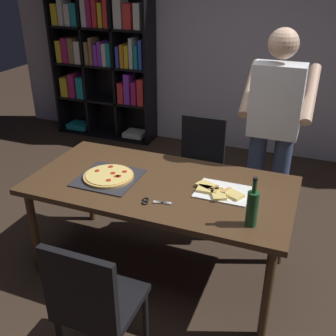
{
  "coord_description": "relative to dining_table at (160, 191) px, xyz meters",
  "views": [
    {
      "loc": [
        0.96,
        -2.29,
        2.1
      ],
      "look_at": [
        0.0,
        0.15,
        0.8
      ],
      "focal_mm": 42.57,
      "sensor_mm": 36.0,
      "label": 1
    }
  ],
  "objects": [
    {
      "name": "dining_table",
      "position": [
        0.0,
        0.0,
        0.0
      ],
      "size": [
        1.87,
        0.94,
        0.75
      ],
      "color": "#4C331E",
      "rests_on": "ground_plane"
    },
    {
      "name": "pepperoni_pizza_on_tray",
      "position": [
        -0.37,
        -0.07,
        0.08
      ],
      "size": [
        0.42,
        0.42,
        0.04
      ],
      "color": "#2D2D33",
      "rests_on": "dining_table"
    },
    {
      "name": "bookshelf",
      "position": [
        -1.79,
        2.37,
        0.37
      ],
      "size": [
        1.4,
        0.35,
        1.95
      ],
      "color": "black",
      "rests_on": "ground_plane"
    },
    {
      "name": "person_serving_pizza",
      "position": [
        0.66,
        0.73,
        0.32
      ],
      "size": [
        0.55,
        0.54,
        1.75
      ],
      "color": "#38476B",
      "rests_on": "ground_plane"
    },
    {
      "name": "chair_near_camera",
      "position": [
        -0.0,
        -0.95,
        -0.17
      ],
      "size": [
        0.42,
        0.42,
        0.9
      ],
      "color": "black",
      "rests_on": "ground_plane"
    },
    {
      "name": "kitchen_scissors",
      "position": [
        0.05,
        -0.26,
        0.07
      ],
      "size": [
        0.2,
        0.09,
        0.01
      ],
      "color": "silver",
      "rests_on": "dining_table"
    },
    {
      "name": "wine_bottle",
      "position": [
        0.69,
        -0.28,
        0.19
      ],
      "size": [
        0.07,
        0.07,
        0.32
      ],
      "color": "#194723",
      "rests_on": "dining_table"
    },
    {
      "name": "back_wall",
      "position": [
        0.0,
        2.6,
        0.72
      ],
      "size": [
        6.4,
        0.1,
        2.8
      ],
      "primitive_type": "cube",
      "color": "#BCB7C6",
      "rests_on": "ground_plane"
    },
    {
      "name": "chair_far_side",
      "position": [
        0.0,
        0.95,
        -0.17
      ],
      "size": [
        0.42,
        0.42,
        0.9
      ],
      "color": "black",
      "rests_on": "ground_plane"
    },
    {
      "name": "pizza_slices_on_towel",
      "position": [
        0.43,
        0.02,
        0.08
      ],
      "size": [
        0.38,
        0.29,
        0.03
      ],
      "color": "white",
      "rests_on": "dining_table"
    },
    {
      "name": "ground_plane",
      "position": [
        0.0,
        0.0,
        -0.68
      ],
      "size": [
        12.0,
        12.0,
        0.0
      ],
      "primitive_type": "plane",
      "color": "#38281E"
    }
  ]
}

